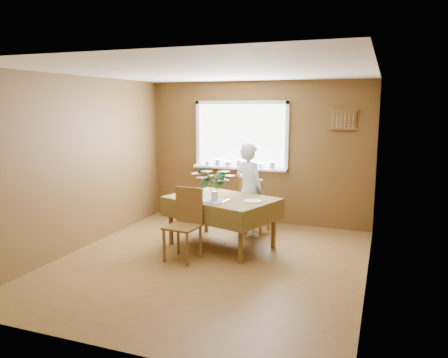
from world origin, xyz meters
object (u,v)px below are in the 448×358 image
(chair_near, at_px, (185,221))
(flower_bouquet, at_px, (214,180))
(seated_woman, at_px, (249,190))
(chair_far, at_px, (253,203))
(dining_table, at_px, (221,203))

(chair_near, height_order, flower_bouquet, flower_bouquet)
(seated_woman, height_order, flower_bouquet, seated_woman)
(chair_far, height_order, seated_woman, seated_woman)
(dining_table, distance_m, seated_woman, 0.71)
(dining_table, xyz_separation_m, chair_near, (-0.28, -0.65, -0.12))
(dining_table, distance_m, flower_bouquet, 0.44)
(chair_near, xyz_separation_m, seated_woman, (0.50, 1.32, 0.22))
(chair_far, xyz_separation_m, seated_woman, (-0.03, -0.14, 0.24))
(dining_table, height_order, seated_woman, seated_woman)
(chair_far, bearing_deg, seated_woman, 83.82)
(seated_woman, xyz_separation_m, flower_bouquet, (-0.25, -0.87, 0.29))
(chair_far, xyz_separation_m, chair_near, (-0.53, -1.47, 0.02))
(flower_bouquet, bearing_deg, chair_far, 74.40)
(chair_near, bearing_deg, chair_far, 75.20)
(chair_far, height_order, chair_near, chair_near)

